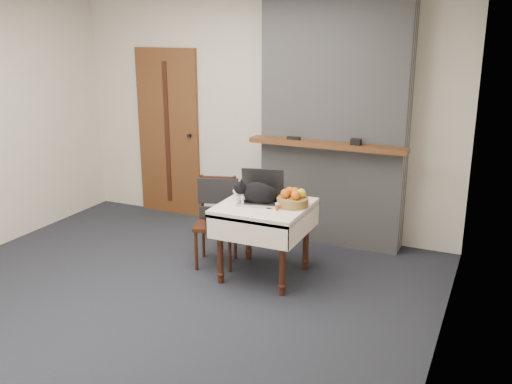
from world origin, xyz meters
TOP-DOWN VIEW (x-y plane):
  - ground at (0.00, 0.00)m, footprint 4.50×4.50m
  - room_shell at (0.00, 0.46)m, footprint 4.52×4.01m
  - door at (-1.20, 1.97)m, footprint 0.82×0.10m
  - chimney at (0.90, 1.85)m, footprint 1.62×0.48m
  - side_table at (0.62, 0.71)m, footprint 0.78×0.78m
  - laptop at (0.56, 0.78)m, footprint 0.46×0.42m
  - cat at (0.57, 0.69)m, footprint 0.49×0.29m
  - cream_jar at (0.38, 0.64)m, footprint 0.07×0.07m
  - pill_bottle at (0.79, 0.59)m, footprint 0.03×0.03m
  - fruit_basket at (0.87, 0.76)m, footprint 0.28×0.28m
  - desk_clutter at (0.80, 0.72)m, footprint 0.15×0.07m
  - chair at (0.06, 0.85)m, footprint 0.48×0.47m

SIDE VIEW (x-z plane):
  - ground at x=0.00m, z-range 0.00..0.00m
  - chair at x=0.06m, z-range 0.12..0.97m
  - side_table at x=0.62m, z-range 0.24..0.94m
  - desk_clutter at x=0.80m, z-range 0.70..0.71m
  - pill_bottle at x=0.79m, z-range 0.70..0.77m
  - cream_jar at x=0.38m, z-range 0.70..0.78m
  - fruit_basket at x=0.87m, z-range 0.68..0.84m
  - laptop at x=0.56m, z-range 0.63..0.92m
  - cat at x=0.57m, z-range 0.68..0.91m
  - door at x=-1.20m, z-range 0.00..2.00m
  - chimney at x=0.90m, z-range 0.00..2.60m
  - room_shell at x=0.00m, z-range 0.46..3.07m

